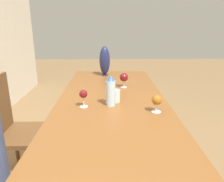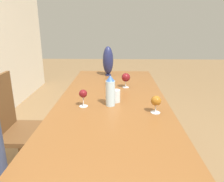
% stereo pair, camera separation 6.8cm
% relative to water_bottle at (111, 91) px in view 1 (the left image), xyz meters
% --- Properties ---
extents(dining_table, '(2.69, 0.88, 0.78)m').
position_rel_water_bottle_xyz_m(dining_table, '(-0.13, -0.01, -0.19)').
color(dining_table, brown).
rests_on(dining_table, ground_plane).
extents(water_bottle, '(0.07, 0.07, 0.24)m').
position_rel_water_bottle_xyz_m(water_bottle, '(0.00, 0.00, 0.00)').
color(water_bottle, silver).
rests_on(water_bottle, dining_table).
extents(water_tumbler, '(0.07, 0.07, 0.10)m').
position_rel_water_bottle_xyz_m(water_tumbler, '(0.08, -0.04, -0.07)').
color(water_tumbler, silver).
rests_on(water_tumbler, dining_table).
extents(vase, '(0.12, 0.12, 0.34)m').
position_rel_water_bottle_xyz_m(vase, '(0.97, 0.06, 0.06)').
color(vase, '#1E234C').
rests_on(vase, dining_table).
extents(wine_glass_2, '(0.08, 0.08, 0.14)m').
position_rel_water_bottle_xyz_m(wine_glass_2, '(0.48, -0.13, -0.02)').
color(wine_glass_2, silver).
rests_on(wine_glass_2, dining_table).
extents(wine_glass_4, '(0.07, 0.07, 0.13)m').
position_rel_water_bottle_xyz_m(wine_glass_4, '(-0.03, 0.20, -0.02)').
color(wine_glass_4, silver).
rests_on(wine_glass_4, dining_table).
extents(wine_glass_5, '(0.07, 0.07, 0.13)m').
position_rel_water_bottle_xyz_m(wine_glass_5, '(-0.13, -0.32, -0.03)').
color(wine_glass_5, silver).
rests_on(wine_glass_5, dining_table).
extents(chair_far, '(0.44, 0.44, 0.96)m').
position_rel_water_bottle_xyz_m(chair_far, '(0.16, 0.82, -0.38)').
color(chair_far, brown).
rests_on(chair_far, ground_plane).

